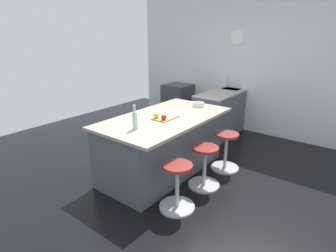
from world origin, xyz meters
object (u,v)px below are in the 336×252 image
object	(u,v)px
oven_range	(178,102)
apple_red	(164,117)
stool_by_window	(226,152)
water_bottle	(135,120)
fruit_bowl	(198,104)
cutting_board	(165,118)
kitchen_island	(163,144)
apple_yellow	(156,115)
stool_middle	(205,168)
stool_near_camera	(177,188)

from	to	relation	value
oven_range	apple_red	size ratio (longest dim) A/B	11.39
stool_by_window	water_bottle	size ratio (longest dim) A/B	1.90
oven_range	fruit_bowl	world-z (taller)	fruit_bowl
oven_range	cutting_board	distance (m)	2.79
stool_by_window	water_bottle	xyz separation A→B (m)	(1.29, -0.66, 0.73)
kitchen_island	stool_by_window	world-z (taller)	kitchen_island
kitchen_island	fruit_bowl	xyz separation A→B (m)	(-0.78, 0.12, 0.48)
stool_by_window	cutting_board	size ratio (longest dim) A/B	1.65
apple_red	apple_yellow	size ratio (longest dim) A/B	0.94
kitchen_island	stool_middle	size ratio (longest dim) A/B	3.44
oven_range	apple_yellow	world-z (taller)	apple_yellow
stool_near_camera	water_bottle	world-z (taller)	water_bottle
stool_middle	stool_near_camera	world-z (taller)	same
stool_near_camera	cutting_board	distance (m)	1.06
stool_middle	cutting_board	bearing A→B (deg)	-84.23
oven_range	cutting_board	bearing A→B (deg)	31.85
stool_by_window	apple_red	bearing A→B (deg)	-34.38
stool_near_camera	water_bottle	bearing A→B (deg)	-89.64
stool_middle	stool_near_camera	bearing A→B (deg)	0.00
stool_middle	cutting_board	world-z (taller)	cutting_board
stool_by_window	apple_red	xyz separation A→B (m)	(0.83, -0.57, 0.67)
stool_by_window	kitchen_island	bearing A→B (deg)	-48.71
kitchen_island	water_bottle	xyz separation A→B (m)	(0.65, 0.07, 0.56)
fruit_bowl	water_bottle	bearing A→B (deg)	-2.02
stool_by_window	apple_red	size ratio (longest dim) A/B	7.78
oven_range	apple_red	distance (m)	2.94
apple_red	oven_range	bearing A→B (deg)	-148.26
oven_range	apple_red	xyz separation A→B (m)	(2.46, 1.52, 0.51)
water_bottle	apple_red	bearing A→B (deg)	168.55
kitchen_island	cutting_board	size ratio (longest dim) A/B	5.68
apple_yellow	fruit_bowl	size ratio (longest dim) A/B	0.44
stool_near_camera	apple_yellow	xyz separation A→B (m)	(-0.47, -0.71, 0.67)
apple_red	fruit_bowl	xyz separation A→B (m)	(-0.97, -0.04, -0.02)
stool_near_camera	apple_yellow	bearing A→B (deg)	-123.30
oven_range	stool_near_camera	world-z (taller)	oven_range
oven_range	kitchen_island	size ratio (longest dim) A/B	0.43
oven_range	fruit_bowl	size ratio (longest dim) A/B	4.71
oven_range	kitchen_island	xyz separation A→B (m)	(2.28, 1.36, 0.02)
stool_by_window	cutting_board	world-z (taller)	cutting_board
oven_range	kitchen_island	world-z (taller)	kitchen_island
kitchen_island	stool_middle	xyz separation A→B (m)	(0.00, 0.73, -0.17)
apple_red	stool_by_window	bearing A→B (deg)	145.62
kitchen_island	apple_yellow	world-z (taller)	apple_yellow
stool_by_window	stool_middle	bearing A→B (deg)	0.00
stool_by_window	oven_range	bearing A→B (deg)	-127.97
kitchen_island	stool_near_camera	size ratio (longest dim) A/B	3.44
fruit_bowl	stool_near_camera	bearing A→B (deg)	23.16
stool_middle	fruit_bowl	world-z (taller)	fruit_bowl
water_bottle	fruit_bowl	bearing A→B (deg)	177.98
stool_by_window	stool_middle	world-z (taller)	same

